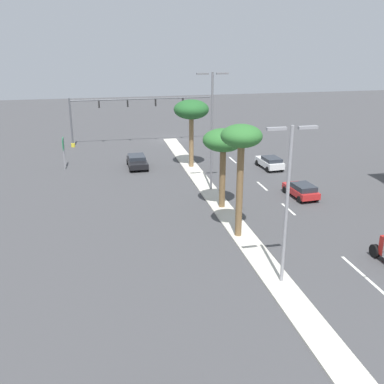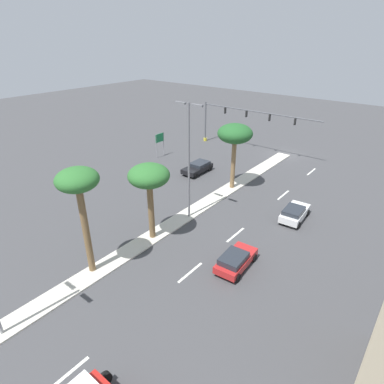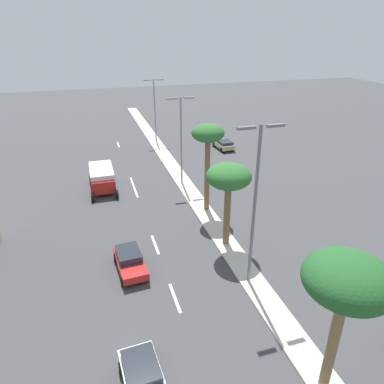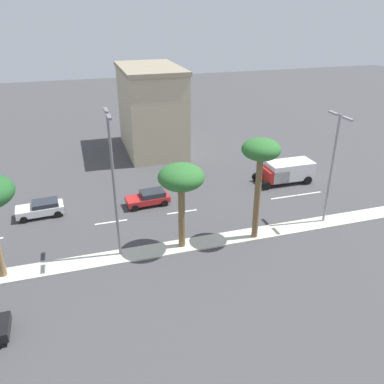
{
  "view_description": "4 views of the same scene",
  "coord_description": "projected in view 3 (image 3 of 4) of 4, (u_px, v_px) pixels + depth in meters",
  "views": [
    {
      "loc": [
        10.05,
        62.92,
        14.12
      ],
      "look_at": [
        3.53,
        32.05,
        3.21
      ],
      "focal_mm": 42.75,
      "sensor_mm": 36.0,
      "label": 1
    },
    {
      "loc": [
        -17.43,
        43.8,
        16.1
      ],
      "look_at": [
        0.17,
        21.72,
        2.15
      ],
      "focal_mm": 30.09,
      "sensor_mm": 36.0,
      "label": 2
    },
    {
      "loc": [
        -9.56,
        5.46,
        15.88
      ],
      "look_at": [
        -2.18,
        29.87,
        3.87
      ],
      "focal_mm": 32.84,
      "sensor_mm": 36.0,
      "label": 3
    },
    {
      "loc": [
        25.16,
        20.64,
        17.2
      ],
      "look_at": [
        -2.89,
        29.21,
        3.2
      ],
      "focal_mm": 37.06,
      "sensor_mm": 36.0,
      "label": 4
    }
  ],
  "objects": [
    {
      "name": "lane_stripe_near",
      "position": [
        175.0,
        298.0,
        22.7
      ],
      "size": [
        0.2,
        2.8,
        0.01
      ],
      "primitive_type": "cube",
      "color": "silver",
      "rests_on": "ground"
    },
    {
      "name": "median_curb",
      "position": [
        182.0,
        180.0,
        39.99
      ],
      "size": [
        1.8,
        81.93,
        0.12
      ],
      "primitive_type": "cube",
      "color": "beige",
      "rests_on": "ground"
    },
    {
      "name": "palm_tree_mid",
      "position": [
        347.0,
        282.0,
        14.49
      ],
      "size": [
        3.8,
        3.8,
        7.4
      ],
      "color": "olive",
      "rests_on": "median_curb"
    },
    {
      "name": "sedan_white_mid",
      "position": [
        144.0,
        379.0,
        16.63
      ],
      "size": [
        2.15,
        4.13,
        1.37
      ],
      "color": "silver",
      "rests_on": "ground"
    },
    {
      "name": "palm_tree_leading",
      "position": [
        208.0,
        138.0,
        30.62
      ],
      "size": [
        2.89,
        2.89,
        8.22
      ],
      "color": "brown",
      "rests_on": "median_curb"
    },
    {
      "name": "sedan_red_leading",
      "position": [
        130.0,
        261.0,
        25.12
      ],
      "size": [
        2.14,
        4.1,
        1.34
      ],
      "color": "red",
      "rests_on": "ground"
    },
    {
      "name": "street_lamp_front",
      "position": [
        181.0,
        134.0,
        37.01
      ],
      "size": [
        2.9,
        0.24,
        9.41
      ],
      "color": "gray",
      "rests_on": "median_curb"
    },
    {
      "name": "street_lamp_inboard",
      "position": [
        255.0,
        198.0,
        21.44
      ],
      "size": [
        2.9,
        0.24,
        10.88
      ],
      "color": "slate",
      "rests_on": "median_curb"
    },
    {
      "name": "lane_stripe_far",
      "position": [
        136.0,
        192.0,
        37.27
      ],
      "size": [
        0.2,
        2.8,
        0.01
      ],
      "primitive_type": "cube",
      "color": "silver",
      "rests_on": "ground"
    },
    {
      "name": "lane_stripe_center",
      "position": [
        118.0,
        144.0,
        52.42
      ],
      "size": [
        0.2,
        2.8,
        0.01
      ],
      "primitive_type": "cube",
      "color": "silver",
      "rests_on": "ground"
    },
    {
      "name": "lane_stripe_outboard",
      "position": [
        155.0,
        245.0,
        28.27
      ],
      "size": [
        0.2,
        2.8,
        0.01
      ],
      "primitive_type": "cube",
      "color": "silver",
      "rests_on": "ground"
    },
    {
      "name": "ground_plane",
      "position": [
        208.0,
        218.0,
        32.13
      ],
      "size": [
        160.0,
        160.0,
        0.0
      ],
      "primitive_type": "plane",
      "color": "#424244"
    },
    {
      "name": "box_truck",
      "position": [
        102.0,
        178.0,
        37.47
      ],
      "size": [
        2.68,
        6.06,
        2.25
      ],
      "color": "#B21E19",
      "rests_on": "ground"
    },
    {
      "name": "palm_tree_near",
      "position": [
        229.0,
        179.0,
        25.92
      ],
      "size": [
        3.4,
        3.4,
        6.74
      ],
      "color": "brown",
      "rests_on": "median_curb"
    },
    {
      "name": "street_lamp_near",
      "position": [
        155.0,
        105.0,
        51.72
      ],
      "size": [
        2.9,
        0.24,
        9.06
      ],
      "color": "gray",
      "rests_on": "median_curb"
    },
    {
      "name": "sedan_tan_trailing",
      "position": [
        224.0,
        144.0,
        50.12
      ],
      "size": [
        2.24,
        3.96,
        1.3
      ],
      "color": "tan",
      "rests_on": "ground"
    },
    {
      "name": "lane_stripe_mid",
      "position": [
        132.0,
        182.0,
        39.64
      ],
      "size": [
        0.2,
        2.8,
        0.01
      ],
      "primitive_type": "cube",
      "color": "silver",
      "rests_on": "ground"
    }
  ]
}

